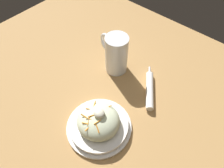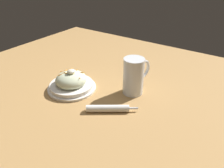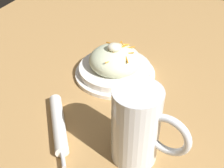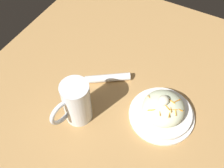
# 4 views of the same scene
# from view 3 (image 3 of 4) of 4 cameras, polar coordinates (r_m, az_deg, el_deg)

# --- Properties ---
(ground_plane) EXTENTS (1.43, 1.43, 0.00)m
(ground_plane) POSITION_cam_3_polar(r_m,az_deg,el_deg) (0.79, 6.90, 0.52)
(ground_plane) COLOR #B2844C
(salad_plate) EXTENTS (0.23, 0.23, 0.10)m
(salad_plate) POSITION_cam_3_polar(r_m,az_deg,el_deg) (0.79, 0.61, 3.89)
(salad_plate) COLOR white
(salad_plate) RESTS_ON ground_plane
(beer_mug) EXTENTS (0.15, 0.09, 0.17)m
(beer_mug) POSITION_cam_3_polar(r_m,az_deg,el_deg) (0.54, 5.09, -9.22)
(beer_mug) COLOR white
(beer_mug) RESTS_ON ground_plane
(napkin_roll) EXTENTS (0.13, 0.18, 0.03)m
(napkin_roll) POSITION_cam_3_polar(r_m,az_deg,el_deg) (0.65, -10.81, -7.91)
(napkin_roll) COLOR white
(napkin_roll) RESTS_ON ground_plane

